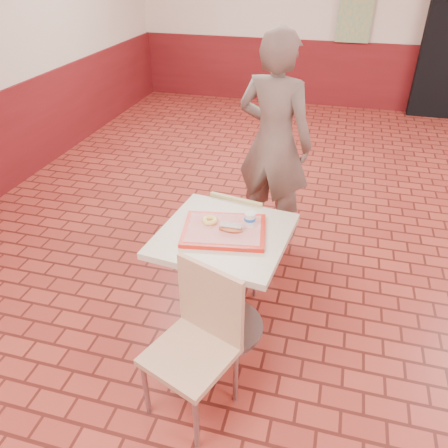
% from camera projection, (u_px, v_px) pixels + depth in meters
% --- Properties ---
extents(wainscot_band, '(8.00, 10.00, 1.00)m').
position_uv_depth(wainscot_band, '(418.00, 270.00, 2.78)').
color(wainscot_band, '#5C1115').
rests_on(wainscot_band, ground).
extents(main_table, '(0.75, 0.75, 0.79)m').
position_uv_depth(main_table, '(224.00, 267.00, 2.75)').
color(main_table, beige).
rests_on(main_table, ground).
extents(chair_main_front, '(0.53, 0.53, 0.89)m').
position_uv_depth(chair_main_front, '(198.00, 337.00, 2.31)').
color(chair_main_front, tan).
rests_on(chair_main_front, ground).
extents(chair_main_back, '(0.44, 0.44, 0.82)m').
position_uv_depth(chair_main_back, '(241.00, 235.00, 3.20)').
color(chair_main_back, tan).
rests_on(chair_main_back, ground).
extents(customer, '(0.74, 0.58, 1.78)m').
position_uv_depth(customer, '(274.00, 143.00, 3.56)').
color(customer, '#6E5D55').
rests_on(customer, ground).
extents(serving_tray, '(0.49, 0.38, 0.03)m').
position_uv_depth(serving_tray, '(224.00, 230.00, 2.61)').
color(serving_tray, red).
rests_on(serving_tray, main_table).
extents(ring_donut, '(0.11, 0.11, 0.03)m').
position_uv_depth(ring_donut, '(210.00, 220.00, 2.65)').
color(ring_donut, '#F4D259').
rests_on(ring_donut, serving_tray).
extents(long_john_donut, '(0.15, 0.07, 0.04)m').
position_uv_depth(long_john_donut, '(231.00, 228.00, 2.56)').
color(long_john_donut, '#C96B3A').
rests_on(long_john_donut, serving_tray).
extents(paper_cup, '(0.07, 0.07, 0.09)m').
position_uv_depth(paper_cup, '(250.00, 219.00, 2.60)').
color(paper_cup, silver).
rests_on(paper_cup, serving_tray).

